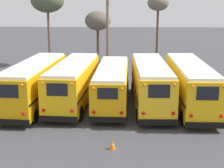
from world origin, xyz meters
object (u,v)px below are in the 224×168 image
object	(u,v)px
school_bus_3	(151,83)
traffic_cone	(112,145)
school_bus_2	(112,84)
school_bus_4	(190,84)
bare_tree_0	(158,4)
bare_tree_1	(98,21)
school_bus_0	(35,83)
school_bus_1	(74,82)
utility_pole	(108,30)
bare_tree_2	(47,0)

from	to	relation	value
school_bus_3	traffic_cone	world-z (taller)	school_bus_3
school_bus_2	school_bus_4	bearing A→B (deg)	-3.48
bare_tree_0	bare_tree_1	distance (m)	8.39
school_bus_0	bare_tree_0	xyz separation A→B (m)	(10.77, 19.60, 5.63)
school_bus_3	school_bus_1	bearing A→B (deg)	178.12
school_bus_1	school_bus_2	bearing A→B (deg)	1.69
bare_tree_0	traffic_cone	distance (m)	28.66
school_bus_2	traffic_cone	world-z (taller)	school_bus_2
school_bus_1	bare_tree_0	distance (m)	21.49
school_bus_3	bare_tree_1	bearing A→B (deg)	108.67
bare_tree_0	bare_tree_1	world-z (taller)	bare_tree_0
traffic_cone	school_bus_3	bearing A→B (deg)	72.49
school_bus_3	bare_tree_1	size ratio (longest dim) A/B	1.55
school_bus_0	school_bus_3	world-z (taller)	school_bus_3
utility_pole	bare_tree_0	world-z (taller)	utility_pole
school_bus_2	utility_pole	xyz separation A→B (m)	(-0.99, 10.85, 3.20)
school_bus_2	school_bus_3	distance (m)	2.94
traffic_cone	utility_pole	bearing A→B (deg)	94.16
school_bus_3	bare_tree_0	xyz separation A→B (m)	(2.00, 19.39, 5.61)
bare_tree_1	school_bus_3	bearing A→B (deg)	-71.33
bare_tree_0	traffic_cone	world-z (taller)	bare_tree_0
school_bus_0	traffic_cone	world-z (taller)	school_bus_0
school_bus_4	bare_tree_2	distance (m)	22.52
school_bus_2	utility_pole	bearing A→B (deg)	95.21
school_bus_1	school_bus_3	distance (m)	5.85
school_bus_3	traffic_cone	bearing A→B (deg)	-107.51
school_bus_1	bare_tree_0	bearing A→B (deg)	67.76
school_bus_2	school_bus_4	xyz separation A→B (m)	(5.85, -0.36, 0.17)
bare_tree_2	traffic_cone	size ratio (longest dim) A/B	18.43
school_bus_0	traffic_cone	bearing A→B (deg)	-51.23
school_bus_2	school_bus_3	bearing A→B (deg)	-5.44
bare_tree_1	traffic_cone	bearing A→B (deg)	-83.20
school_bus_1	bare_tree_2	size ratio (longest dim) A/B	1.10
bare_tree_1	school_bus_4	bearing A→B (deg)	-62.55
bare_tree_0	school_bus_4	bearing A→B (deg)	-87.30
school_bus_2	traffic_cone	size ratio (longest dim) A/B	20.23
school_bus_3	bare_tree_0	bearing A→B (deg)	84.10
bare_tree_0	school_bus_0	bearing A→B (deg)	-118.80
school_bus_0	school_bus_4	size ratio (longest dim) A/B	0.98
school_bus_2	school_bus_3	world-z (taller)	school_bus_3
school_bus_3	bare_tree_1	xyz separation A→B (m)	(-5.37, 15.88, 3.66)
school_bus_2	school_bus_0	bearing A→B (deg)	-175.23
bare_tree_2	school_bus_2	bearing A→B (deg)	-62.11
school_bus_0	school_bus_2	bearing A→B (deg)	4.77
school_bus_4	bare_tree_0	size ratio (longest dim) A/B	1.27
school_bus_1	school_bus_3	world-z (taller)	school_bus_3
school_bus_1	traffic_cone	bearing A→B (deg)	-67.88
school_bus_2	school_bus_4	distance (m)	5.86
school_bus_1	utility_pole	size ratio (longest dim) A/B	1.10
utility_pole	bare_tree_2	world-z (taller)	bare_tree_2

